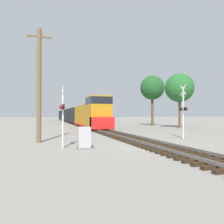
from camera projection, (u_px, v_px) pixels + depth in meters
ground_plane at (153, 146)px, 14.63m from camera, size 400.00×400.00×0.00m
rail_track_bed at (153, 144)px, 14.63m from camera, size 2.60×160.00×0.31m
freight_train at (72, 115)px, 58.37m from camera, size 2.89×68.12×4.61m
crossing_signal_near at (62, 110)px, 13.70m from camera, size 0.35×1.00×3.82m
crossing_signal_far at (183, 110)px, 18.85m from camera, size 0.40×1.01×4.68m
relay_cabinet at (84, 138)px, 13.34m from camera, size 0.82×0.64×1.36m
utility_pole at (39, 84)px, 16.54m from camera, size 1.80×0.35×8.66m
tree_far_right at (179, 88)px, 34.72m from camera, size 4.57×4.57×8.69m
tree_mid_background at (152, 88)px, 42.02m from camera, size 4.64×4.64×9.65m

